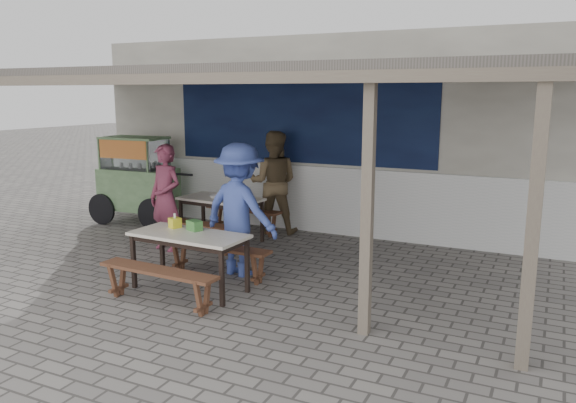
% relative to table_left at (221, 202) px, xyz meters
% --- Properties ---
extents(ground, '(60.00, 60.00, 0.00)m').
position_rel_table_left_xyz_m(ground, '(1.04, -1.66, -0.67)').
color(ground, slate).
rests_on(ground, ground).
extents(back_wall, '(9.00, 1.28, 3.50)m').
position_rel_table_left_xyz_m(back_wall, '(1.04, 1.92, 1.05)').
color(back_wall, beige).
rests_on(back_wall, ground).
extents(warung_roof, '(9.00, 4.21, 2.81)m').
position_rel_table_left_xyz_m(warung_roof, '(1.06, -0.76, 2.04)').
color(warung_roof, '#58524C').
rests_on(warung_roof, ground).
extents(table_left, '(1.45, 0.84, 0.75)m').
position_rel_table_left_xyz_m(table_left, '(0.00, 0.00, 0.00)').
color(table_left, silver).
rests_on(table_left, ground).
extents(bench_left_street, '(1.51, 0.41, 0.45)m').
position_rel_table_left_xyz_m(bench_left_street, '(-0.06, -0.65, -0.33)').
color(bench_left_street, brown).
rests_on(bench_left_street, ground).
extents(bench_left_wall, '(1.51, 0.41, 0.45)m').
position_rel_table_left_xyz_m(bench_left_wall, '(0.06, 0.65, -0.33)').
color(bench_left_wall, brown).
rests_on(bench_left_wall, ground).
extents(table_right, '(1.53, 0.74, 0.75)m').
position_rel_table_left_xyz_m(table_right, '(0.96, -2.26, 0.00)').
color(table_right, silver).
rests_on(table_right, ground).
extents(bench_right_street, '(1.62, 0.35, 0.45)m').
position_rel_table_left_xyz_m(bench_right_street, '(0.93, -2.86, -0.33)').
color(bench_right_street, brown).
rests_on(bench_right_street, ground).
extents(bench_right_wall, '(1.62, 0.35, 0.45)m').
position_rel_table_left_xyz_m(bench_right_wall, '(0.98, -1.66, -0.33)').
color(bench_right_wall, brown).
rests_on(bench_right_wall, ground).
extents(vendor_cart, '(2.10, 0.87, 1.68)m').
position_rel_table_left_xyz_m(vendor_cart, '(-2.17, 0.44, 0.24)').
color(vendor_cart, '#729966').
rests_on(vendor_cart, ground).
extents(patron_street_side, '(0.68, 0.51, 1.71)m').
position_rel_table_left_xyz_m(patron_street_side, '(-0.51, -0.83, 0.18)').
color(patron_street_side, '#80344B').
rests_on(patron_street_side, ground).
extents(patron_wall_side, '(1.08, 0.95, 1.84)m').
position_rel_table_left_xyz_m(patron_wall_side, '(0.54, 0.91, 0.25)').
color(patron_wall_side, brown).
rests_on(patron_wall_side, ground).
extents(patron_right_table, '(1.29, 0.88, 1.84)m').
position_rel_table_left_xyz_m(patron_right_table, '(1.21, -1.40, 0.25)').
color(patron_right_table, '#4156AE').
rests_on(patron_right_table, ground).
extents(tissue_box, '(0.17, 0.17, 0.13)m').
position_rel_table_left_xyz_m(tissue_box, '(0.61, -2.08, 0.14)').
color(tissue_box, yellow).
rests_on(tissue_box, table_right).
extents(donation_box, '(0.23, 0.19, 0.13)m').
position_rel_table_left_xyz_m(donation_box, '(0.93, -2.09, 0.14)').
color(donation_box, '#407F38').
rests_on(donation_box, table_right).
extents(condiment_jar, '(0.07, 0.07, 0.08)m').
position_rel_table_left_xyz_m(condiment_jar, '(0.18, 0.14, 0.12)').
color(condiment_jar, silver).
rests_on(condiment_jar, table_left).
extents(condiment_bowl, '(0.28, 0.28, 0.05)m').
position_rel_table_left_xyz_m(condiment_bowl, '(-0.08, -0.04, 0.11)').
color(condiment_bowl, silver).
rests_on(condiment_bowl, table_left).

